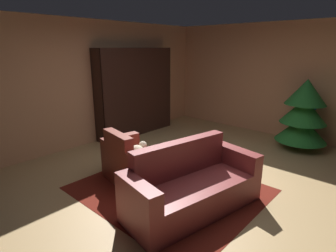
{
  "coord_description": "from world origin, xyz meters",
  "views": [
    {
      "loc": [
        2.39,
        -3.17,
        2.06
      ],
      "look_at": [
        -0.37,
        -0.11,
        0.87
      ],
      "focal_mm": 29.22,
      "sensor_mm": 36.0,
      "label": 1
    }
  ],
  "objects_px": {
    "coffee_table": "(163,163)",
    "decorated_tree": "(303,114)",
    "bookshelf_unit": "(140,92)",
    "bottle_on_table": "(159,156)",
    "book_stack_on_table": "(164,156)",
    "armchair_red": "(132,163)",
    "couch_red": "(191,187)"
  },
  "relations": [
    {
      "from": "couch_red",
      "to": "coffee_table",
      "type": "bearing_deg",
      "value": 168.09
    },
    {
      "from": "couch_red",
      "to": "book_stack_on_table",
      "type": "bearing_deg",
      "value": 168.33
    },
    {
      "from": "book_stack_on_table",
      "to": "decorated_tree",
      "type": "height_order",
      "value": "decorated_tree"
    },
    {
      "from": "bookshelf_unit",
      "to": "couch_red",
      "type": "distance_m",
      "value": 3.61
    },
    {
      "from": "bookshelf_unit",
      "to": "bottle_on_table",
      "type": "bearing_deg",
      "value": -37.71
    },
    {
      "from": "armchair_red",
      "to": "bottle_on_table",
      "type": "height_order",
      "value": "armchair_red"
    },
    {
      "from": "coffee_table",
      "to": "bottle_on_table",
      "type": "xyz_separation_m",
      "value": [
        0.07,
        -0.16,
        0.17
      ]
    },
    {
      "from": "book_stack_on_table",
      "to": "decorated_tree",
      "type": "distance_m",
      "value": 3.33
    },
    {
      "from": "armchair_red",
      "to": "couch_red",
      "type": "bearing_deg",
      "value": 1.26
    },
    {
      "from": "bookshelf_unit",
      "to": "decorated_tree",
      "type": "height_order",
      "value": "bookshelf_unit"
    },
    {
      "from": "decorated_tree",
      "to": "couch_red",
      "type": "bearing_deg",
      "value": -95.75
    },
    {
      "from": "armchair_red",
      "to": "coffee_table",
      "type": "xyz_separation_m",
      "value": [
        0.52,
        0.16,
        0.12
      ]
    },
    {
      "from": "armchair_red",
      "to": "coffee_table",
      "type": "relative_size",
      "value": 1.79
    },
    {
      "from": "armchair_red",
      "to": "coffee_table",
      "type": "distance_m",
      "value": 0.56
    },
    {
      "from": "bookshelf_unit",
      "to": "coffee_table",
      "type": "height_order",
      "value": "bookshelf_unit"
    },
    {
      "from": "coffee_table",
      "to": "bottle_on_table",
      "type": "relative_size",
      "value": 2.22
    },
    {
      "from": "bookshelf_unit",
      "to": "book_stack_on_table",
      "type": "distance_m",
      "value": 3.0
    },
    {
      "from": "coffee_table",
      "to": "decorated_tree",
      "type": "relative_size",
      "value": 0.42
    },
    {
      "from": "couch_red",
      "to": "armchair_red",
      "type": "bearing_deg",
      "value": -178.74
    },
    {
      "from": "bookshelf_unit",
      "to": "book_stack_on_table",
      "type": "xyz_separation_m",
      "value": [
        2.4,
        -1.74,
        -0.47
      ]
    },
    {
      "from": "coffee_table",
      "to": "bottle_on_table",
      "type": "height_order",
      "value": "bottle_on_table"
    },
    {
      "from": "bottle_on_table",
      "to": "couch_red",
      "type": "bearing_deg",
      "value": 2.49
    },
    {
      "from": "bookshelf_unit",
      "to": "book_stack_on_table",
      "type": "relative_size",
      "value": 11.37
    },
    {
      "from": "couch_red",
      "to": "decorated_tree",
      "type": "height_order",
      "value": "decorated_tree"
    },
    {
      "from": "couch_red",
      "to": "book_stack_on_table",
      "type": "relative_size",
      "value": 10.57
    },
    {
      "from": "couch_red",
      "to": "book_stack_on_table",
      "type": "xyz_separation_m",
      "value": [
        -0.62,
        0.13,
        0.23
      ]
    },
    {
      "from": "bookshelf_unit",
      "to": "decorated_tree",
      "type": "distance_m",
      "value": 3.65
    },
    {
      "from": "coffee_table",
      "to": "book_stack_on_table",
      "type": "relative_size",
      "value": 3.32
    },
    {
      "from": "book_stack_on_table",
      "to": "bottle_on_table",
      "type": "xyz_separation_m",
      "value": [
        0.06,
        -0.15,
        0.06
      ]
    },
    {
      "from": "bookshelf_unit",
      "to": "coffee_table",
      "type": "distance_m",
      "value": 3.01
    },
    {
      "from": "coffee_table",
      "to": "book_stack_on_table",
      "type": "bearing_deg",
      "value": -26.2
    },
    {
      "from": "bottle_on_table",
      "to": "decorated_tree",
      "type": "height_order",
      "value": "decorated_tree"
    }
  ]
}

